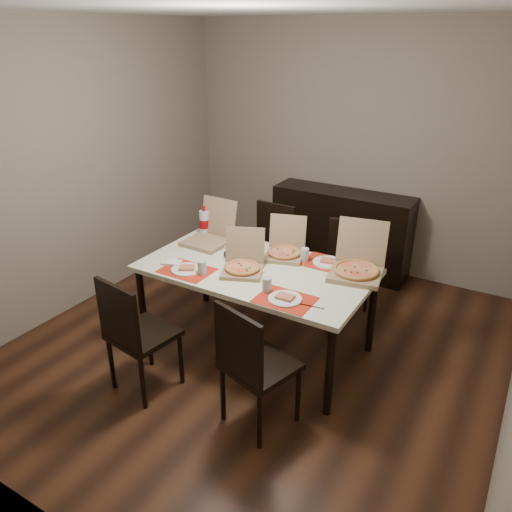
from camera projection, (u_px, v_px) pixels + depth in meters
name	position (u px, v px, depth m)	size (l,w,h in m)	color
ground	(259.00, 347.00, 4.26)	(3.80, 4.00, 0.02)	#412314
room_walls	(288.00, 133.00, 3.88)	(3.84, 4.02, 2.62)	gray
sideboard	(341.00, 231.00, 5.47)	(1.50, 0.40, 0.90)	black
dining_table	(256.00, 275.00, 3.97)	(1.80, 1.00, 0.75)	#E8E5C3
chair_near_left	(135.00, 332.00, 3.54)	(0.48, 0.48, 0.93)	black
chair_near_right	(252.00, 363.00, 3.21)	(0.52, 0.52, 0.93)	black
chair_far_left	(269.00, 247.00, 4.91)	(0.43, 0.43, 0.93)	black
chair_far_right	(351.00, 267.00, 4.50)	(0.55, 0.55, 0.93)	black
setting_near_left	(189.00, 268.00, 3.88)	(0.46, 0.30, 0.11)	red
setting_near_right	(280.00, 295.00, 3.49)	(0.49, 0.30, 0.11)	red
setting_far_left	(236.00, 241.00, 4.38)	(0.46, 0.30, 0.11)	red
setting_far_right	(322.00, 260.00, 4.01)	(0.46, 0.30, 0.11)	red
napkin_loose	(255.00, 270.00, 3.88)	(0.12, 0.11, 0.02)	white
pizza_box_center	(243.00, 265.00, 3.87)	(0.42, 0.43, 0.31)	#8E7252
pizza_box_right	(357.00, 267.00, 3.81)	(0.45, 0.49, 0.39)	#8E7252
pizza_box_left	(210.00, 236.00, 4.39)	(0.37, 0.41, 0.36)	#8E7252
pizza_box_extra	(285.00, 250.00, 4.13)	(0.40, 0.42, 0.31)	#8E7252
faina_plate	(240.00, 253.00, 4.16)	(0.27, 0.27, 0.03)	black
dip_bowl	(282.00, 258.00, 4.06)	(0.12, 0.12, 0.03)	white
soda_bottle	(204.00, 223.00, 4.52)	(0.09, 0.09, 0.27)	silver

